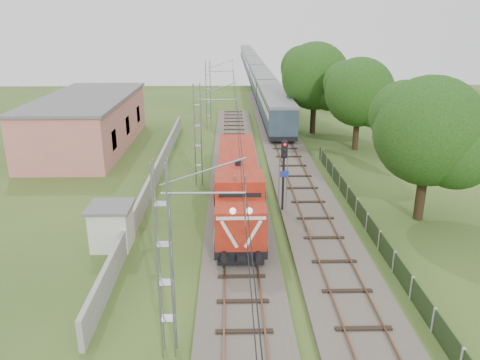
{
  "coord_description": "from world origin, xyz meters",
  "views": [
    {
      "loc": [
        -0.57,
        -23.46,
        12.65
      ],
      "look_at": [
        0.15,
        6.63,
        2.2
      ],
      "focal_mm": 35.0,
      "sensor_mm": 36.0,
      "label": 1
    }
  ],
  "objects_px": {
    "coach_rake": "(254,67)",
    "relay_hut": "(112,226)",
    "signal_post": "(284,164)",
    "locomotive": "(238,184)"
  },
  "relations": [
    {
      "from": "coach_rake",
      "to": "relay_hut",
      "type": "distance_m",
      "value": 79.86
    },
    {
      "from": "locomotive",
      "to": "coach_rake",
      "type": "relative_size",
      "value": 0.14
    },
    {
      "from": "locomotive",
      "to": "signal_post",
      "type": "bearing_deg",
      "value": -3.17
    },
    {
      "from": "signal_post",
      "to": "locomotive",
      "type": "bearing_deg",
      "value": 176.83
    },
    {
      "from": "signal_post",
      "to": "relay_hut",
      "type": "distance_m",
      "value": 11.56
    },
    {
      "from": "coach_rake",
      "to": "locomotive",
      "type": "bearing_deg",
      "value": -93.85
    },
    {
      "from": "locomotive",
      "to": "signal_post",
      "type": "height_order",
      "value": "signal_post"
    },
    {
      "from": "relay_hut",
      "to": "locomotive",
      "type": "bearing_deg",
      "value": 32.07
    },
    {
      "from": "relay_hut",
      "to": "coach_rake",
      "type": "bearing_deg",
      "value": 81.07
    },
    {
      "from": "locomotive",
      "to": "relay_hut",
      "type": "height_order",
      "value": "locomotive"
    }
  ]
}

